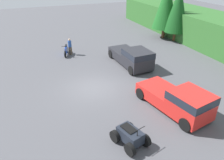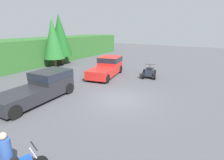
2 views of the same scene
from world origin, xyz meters
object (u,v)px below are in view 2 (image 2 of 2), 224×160
(pickup_truck_second, at_px, (42,85))
(quad_atv, at_px, (149,73))
(pickup_truck_red, at_px, (107,66))
(rider_person, at_px, (6,155))

(pickup_truck_second, xyz_separation_m, quad_atv, (8.95, -4.61, -0.46))
(pickup_truck_red, height_order, rider_person, pickup_truck_red)
(pickup_truck_second, bearing_deg, pickup_truck_red, -6.69)
(pickup_truck_red, relative_size, pickup_truck_second, 0.98)
(pickup_truck_red, xyz_separation_m, rider_person, (-12.69, -4.17, -0.01))
(rider_person, bearing_deg, pickup_truck_second, 66.03)
(pickup_truck_red, distance_m, quad_atv, 4.30)
(pickup_truck_red, distance_m, pickup_truck_second, 7.61)
(quad_atv, distance_m, rider_person, 14.06)
(quad_atv, bearing_deg, pickup_truck_second, 136.88)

